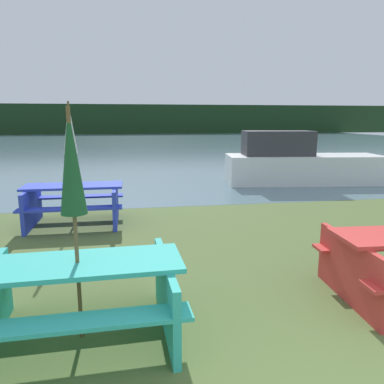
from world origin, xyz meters
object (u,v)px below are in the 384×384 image
Objects in this scene: boat at (298,164)px; umbrella_white at (70,129)px; picnic_table_blue at (74,200)px; umbrella_darkgreen at (71,165)px; picnic_table_teal at (79,291)px.

umbrella_white is at bearing -142.19° from boat.
boat is (6.40, 3.80, 0.15)m from picnic_table_blue.
boat is (5.82, 7.81, -1.01)m from umbrella_darkgreen.
picnic_table_blue is at bearing 98.27° from umbrella_darkgreen.
picnic_table_teal is 4.28m from umbrella_white.
umbrella_white reaches higher than picnic_table_teal.
umbrella_darkgreen is (-0.00, 0.00, 1.17)m from picnic_table_teal.
picnic_table_teal is 0.82× the size of umbrella_white.
umbrella_darkgreen reaches higher than boat.
picnic_table_teal is 0.91× the size of umbrella_darkgreen.
picnic_table_teal is at bearing -81.73° from umbrella_white.
boat is (5.82, 7.81, 0.16)m from picnic_table_teal.
boat reaches higher than picnic_table_teal.
picnic_table_blue is (-0.58, 4.01, 0.01)m from picnic_table_teal.
umbrella_darkgreen reaches higher than picnic_table_blue.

